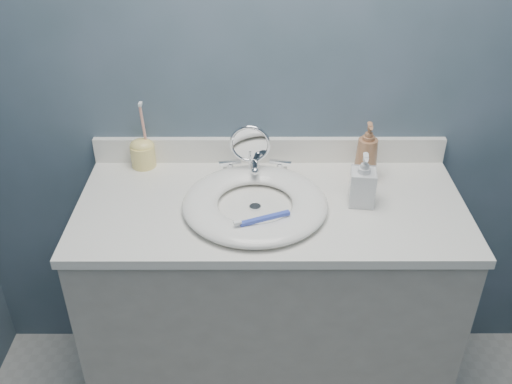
{
  "coord_description": "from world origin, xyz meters",
  "views": [
    {
      "loc": [
        -0.05,
        -0.51,
        1.88
      ],
      "look_at": [
        -0.05,
        0.94,
        0.94
      ],
      "focal_mm": 40.0,
      "sensor_mm": 36.0,
      "label": 1
    }
  ],
  "objects_px": {
    "makeup_mirror": "(250,150)",
    "soap_bottle_clear": "(363,179)",
    "soap_bottle_amber": "(367,152)",
    "toothbrush_holder": "(143,152)"
  },
  "relations": [
    {
      "from": "makeup_mirror",
      "to": "toothbrush_holder",
      "type": "distance_m",
      "value": 0.38
    },
    {
      "from": "soap_bottle_clear",
      "to": "toothbrush_holder",
      "type": "height_order",
      "value": "toothbrush_holder"
    },
    {
      "from": "soap_bottle_clear",
      "to": "makeup_mirror",
      "type": "bearing_deg",
      "value": 163.75
    },
    {
      "from": "makeup_mirror",
      "to": "soap_bottle_clear",
      "type": "bearing_deg",
      "value": -17.66
    },
    {
      "from": "makeup_mirror",
      "to": "soap_bottle_clear",
      "type": "relative_size",
      "value": 1.15
    },
    {
      "from": "makeup_mirror",
      "to": "soap_bottle_clear",
      "type": "distance_m",
      "value": 0.38
    },
    {
      "from": "soap_bottle_clear",
      "to": "toothbrush_holder",
      "type": "xyz_separation_m",
      "value": [
        -0.72,
        0.23,
        -0.03
      ]
    },
    {
      "from": "soap_bottle_amber",
      "to": "toothbrush_holder",
      "type": "distance_m",
      "value": 0.76
    },
    {
      "from": "soap_bottle_amber",
      "to": "soap_bottle_clear",
      "type": "distance_m",
      "value": 0.15
    },
    {
      "from": "makeup_mirror",
      "to": "soap_bottle_amber",
      "type": "xyz_separation_m",
      "value": [
        0.38,
        0.0,
        -0.01
      ]
    }
  ]
}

